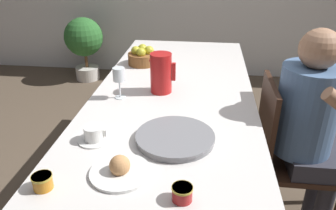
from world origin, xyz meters
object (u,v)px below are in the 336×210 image
Objects in this scene: teacup_near_person at (94,135)px; jam_jar_amber at (42,181)px; person_seated at (311,124)px; fruit_bowl at (143,57)px; wine_glass_water at (119,76)px; serving_tray at (175,138)px; bread_plate at (120,169)px; jam_jar_red at (182,193)px; potted_plant at (84,41)px; chair_person_side at (285,154)px; red_pitcher at (161,73)px.

teacup_near_person reaches higher than jam_jar_amber.
fruit_bowl is (-0.98, 0.61, 0.12)m from person_seated.
serving_tray is at bearing -49.43° from wine_glass_water.
person_seated is at bearing 20.80° from teacup_near_person.
teacup_near_person is 0.63× the size of bread_plate.
jam_jar_amber is at bearing -94.24° from fruit_bowl.
person_seated is 0.92m from jam_jar_red.
fruit_bowl reaches higher than potted_plant.
chair_person_side is 1.05m from teacup_near_person.
chair_person_side is 0.75m from serving_tray.
bread_plate is at bearing -125.85° from serving_tray.
fruit_bowl is (-0.89, 0.57, 0.34)m from chair_person_side.
wine_glass_water is 2.38m from potted_plant.
bread_plate reaches higher than jam_jar_red.
jam_jar_red reaches higher than potted_plant.
wine_glass_water is 0.23× the size of potted_plant.
person_seated is 1.57× the size of potted_plant.
bread_plate is 0.26m from jam_jar_red.
jam_jar_amber is at bearing -108.63° from red_pitcher.
jam_jar_amber reaches higher than serving_tray.
chair_person_side reaches higher than bread_plate.
red_pitcher reaches higher than chair_person_side.
red_pitcher is 0.59m from teacup_near_person.
bread_plate is 1.21m from fruit_bowl.
bread_plate is at bearing -54.96° from person_seated.
potted_plant is (-1.16, 2.75, -0.32)m from bread_plate.
chair_person_side is 1.00m from wine_glass_water.
chair_person_side is 2.68× the size of serving_tray.
red_pitcher is at bearing 27.22° from wine_glass_water.
jam_jar_red is 1.36m from fruit_bowl.
red_pitcher is 0.29× the size of potted_plant.
person_seated is 3.54× the size of serving_tray.
jam_jar_amber is 0.48m from jam_jar_red.
teacup_near_person is at bearing 128.69° from bread_plate.
potted_plant is (-2.00, 2.17, -0.23)m from person_seated.
potted_plant is at bearing 116.05° from jam_jar_red.
jam_jar_red is at bearing -0.01° from jam_jar_amber.
wine_glass_water is 0.85m from jam_jar_red.
person_seated is at bearing 27.43° from serving_tray.
person_seated is 1.07m from teacup_near_person.
person_seated reaches higher than jam_jar_red.
teacup_near_person is at bearing -65.47° from chair_person_side.
jam_jar_red is (0.06, -0.35, 0.01)m from serving_tray.
bread_plate is 3.01m from potted_plant.
teacup_near_person is 0.70× the size of fruit_bowl.
person_seated is (0.09, -0.04, 0.22)m from chair_person_side.
jam_jar_amber and jam_jar_red have the same top height.
jam_jar_red is (-0.52, -0.73, 0.32)m from chair_person_side.
red_pitcher is at bearing 71.37° from jam_jar_amber.
person_seated is at bearing 49.09° from jam_jar_red.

